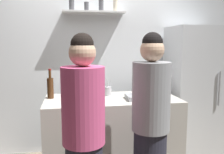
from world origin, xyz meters
name	(u,v)px	position (x,y,z in m)	size (l,w,h in m)	color
back_wall_assembly	(94,61)	(0.00, 1.25, 1.30)	(4.80, 0.32, 2.60)	white
refrigerator	(193,91)	(1.35, 0.85, 0.89)	(0.68, 0.64, 1.78)	silver
counter	(112,135)	(0.13, 0.49, 0.46)	(1.55, 0.72, 0.92)	#B7B2A8
baking_pan	(141,97)	(0.45, 0.38, 0.94)	(0.34, 0.24, 0.05)	gray
utensil_holder	(108,91)	(0.10, 0.65, 0.97)	(0.10, 0.10, 0.22)	#B2B2B7
wine_bottle_green_glass	(79,87)	(-0.25, 0.60, 1.04)	(0.08, 0.08, 0.32)	#19471E
wine_bottle_amber_glass	(50,87)	(-0.58, 0.60, 1.05)	(0.07, 0.07, 0.35)	#472814
wine_bottle_pale_glass	(84,86)	(-0.19, 0.72, 1.03)	(0.07, 0.07, 0.30)	#B2BFB2
water_bottle_plastic	(90,93)	(-0.15, 0.25, 1.04)	(0.09, 0.09, 0.26)	silver
person_grey_hoodie	(150,126)	(0.35, -0.23, 0.82)	(0.34, 0.34, 1.65)	#262633
person_pink_top	(84,138)	(-0.26, -0.39, 0.81)	(0.34, 0.34, 1.64)	#262633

